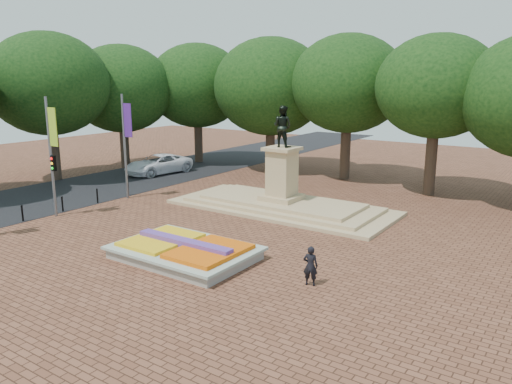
{
  "coord_description": "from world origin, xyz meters",
  "views": [
    {
      "loc": [
        15.83,
        -17.83,
        8.04
      ],
      "look_at": [
        1.43,
        3.1,
        2.2
      ],
      "focal_mm": 35.0,
      "sensor_mm": 36.0,
      "label": 1
    }
  ],
  "objects_px": {
    "van": "(158,164)",
    "pedestrian": "(310,266)",
    "flower_bed": "(185,251)",
    "monument": "(282,195)"
  },
  "relations": [
    {
      "from": "monument",
      "to": "pedestrian",
      "type": "bearing_deg",
      "value": -52.81
    },
    {
      "from": "monument",
      "to": "flower_bed",
      "type": "bearing_deg",
      "value": -84.13
    },
    {
      "from": "flower_bed",
      "to": "monument",
      "type": "distance_m",
      "value": 10.07
    },
    {
      "from": "flower_bed",
      "to": "pedestrian",
      "type": "height_order",
      "value": "pedestrian"
    },
    {
      "from": "van",
      "to": "pedestrian",
      "type": "distance_m",
      "value": 25.76
    },
    {
      "from": "monument",
      "to": "van",
      "type": "distance_m",
      "value": 15.39
    },
    {
      "from": "flower_bed",
      "to": "pedestrian",
      "type": "relative_size",
      "value": 3.89
    },
    {
      "from": "van",
      "to": "pedestrian",
      "type": "bearing_deg",
      "value": -23.16
    },
    {
      "from": "flower_bed",
      "to": "van",
      "type": "height_order",
      "value": "van"
    },
    {
      "from": "monument",
      "to": "pedestrian",
      "type": "height_order",
      "value": "monument"
    }
  ]
}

